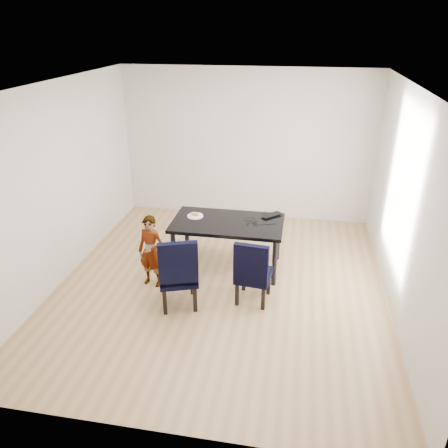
% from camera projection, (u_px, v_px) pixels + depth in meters
% --- Properties ---
extents(floor, '(4.50, 5.00, 0.01)m').
position_uv_depth(floor, '(222.00, 285.00, 6.16)').
color(floor, tan).
rests_on(floor, ground).
extents(ceiling, '(4.50, 5.00, 0.01)m').
position_uv_depth(ceiling, '(221.00, 85.00, 5.02)').
color(ceiling, white).
rests_on(ceiling, wall_back).
extents(wall_back, '(4.50, 0.01, 2.70)m').
position_uv_depth(wall_back, '(247.00, 145.00, 7.83)').
color(wall_back, beige).
rests_on(wall_back, ground).
extents(wall_front, '(4.50, 0.01, 2.70)m').
position_uv_depth(wall_front, '(162.00, 311.00, 3.36)').
color(wall_front, silver).
rests_on(wall_front, ground).
extents(wall_left, '(0.01, 5.00, 2.70)m').
position_uv_depth(wall_left, '(59.00, 185.00, 5.95)').
color(wall_left, silver).
rests_on(wall_left, ground).
extents(wall_right, '(0.01, 5.00, 2.70)m').
position_uv_depth(wall_right, '(406.00, 207.00, 5.23)').
color(wall_right, silver).
rests_on(wall_right, ground).
extents(dining_table, '(1.60, 0.90, 0.75)m').
position_uv_depth(dining_table, '(228.00, 245.00, 6.45)').
color(dining_table, black).
rests_on(dining_table, floor).
extents(chair_left, '(0.62, 0.63, 1.00)m').
position_uv_depth(chair_left, '(178.00, 271.00, 5.54)').
color(chair_left, black).
rests_on(chair_left, floor).
extents(chair_right, '(0.48, 0.50, 0.91)m').
position_uv_depth(chair_right, '(254.00, 270.00, 5.65)').
color(chair_right, black).
rests_on(chair_right, floor).
extents(child, '(0.42, 0.32, 1.04)m').
position_uv_depth(child, '(151.00, 251.00, 5.96)').
color(child, '#FA4C15').
rests_on(child, floor).
extents(plate, '(0.31, 0.31, 0.01)m').
position_uv_depth(plate, '(195.00, 216.00, 6.46)').
color(plate, white).
rests_on(plate, dining_table).
extents(sandwich, '(0.14, 0.07, 0.05)m').
position_uv_depth(sandwich, '(195.00, 214.00, 6.45)').
color(sandwich, '#B2863F').
rests_on(sandwich, plate).
extents(laptop, '(0.38, 0.38, 0.03)m').
position_uv_depth(laptop, '(269.00, 214.00, 6.51)').
color(laptop, black).
rests_on(laptop, dining_table).
extents(cable_tangle, '(0.22, 0.22, 0.01)m').
position_uv_depth(cable_tangle, '(252.00, 224.00, 6.21)').
color(cable_tangle, black).
rests_on(cable_tangle, dining_table).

